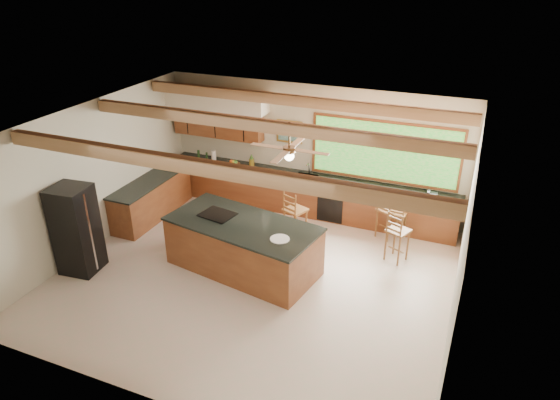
% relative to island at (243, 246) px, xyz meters
% --- Properties ---
extents(ground, '(7.20, 7.20, 0.00)m').
position_rel_island_xyz_m(ground, '(0.30, -0.16, -0.51)').
color(ground, beige).
rests_on(ground, ground).
extents(room_shell, '(7.27, 6.54, 3.02)m').
position_rel_island_xyz_m(room_shell, '(0.14, 0.49, 1.71)').
color(room_shell, beige).
rests_on(room_shell, ground).
extents(counter_run, '(7.12, 3.10, 1.22)m').
position_rel_island_xyz_m(counter_run, '(-0.51, 2.36, -0.04)').
color(counter_run, brown).
rests_on(counter_run, ground).
extents(island, '(3.10, 1.85, 1.03)m').
position_rel_island_xyz_m(island, '(0.00, 0.00, 0.00)').
color(island, brown).
rests_on(island, ground).
extents(refrigerator, '(0.75, 0.73, 1.76)m').
position_rel_island_xyz_m(refrigerator, '(-2.91, -1.22, 0.37)').
color(refrigerator, black).
rests_on(refrigerator, ground).
extents(bar_stool_a, '(0.55, 0.55, 1.18)m').
position_rel_island_xyz_m(bar_stool_a, '(0.53, 1.37, 0.19)').
color(bar_stool_a, brown).
rests_on(bar_stool_a, ground).
extents(bar_stool_b, '(0.52, 0.52, 1.11)m').
position_rel_island_xyz_m(bar_stool_b, '(2.70, 1.38, 0.15)').
color(bar_stool_b, brown).
rests_on(bar_stool_b, ground).
extents(bar_stool_c, '(0.41, 0.41, 1.07)m').
position_rel_island_xyz_m(bar_stool_c, '(2.54, 2.23, 0.12)').
color(bar_stool_c, brown).
rests_on(bar_stool_c, ground).
extents(bar_stool_d, '(0.52, 0.52, 1.09)m').
position_rel_island_xyz_m(bar_stool_d, '(2.33, 2.23, 0.14)').
color(bar_stool_d, brown).
rests_on(bar_stool_d, ground).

